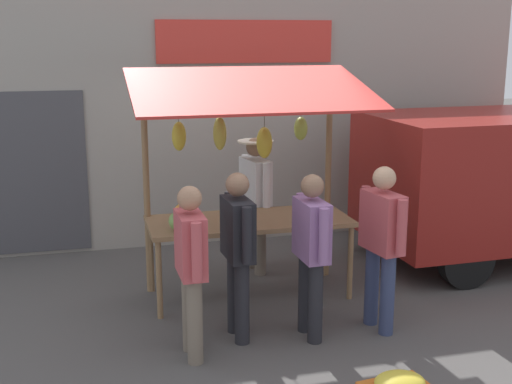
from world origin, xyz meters
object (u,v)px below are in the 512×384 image
Objects in this scene: shopper_with_shopping_bag at (382,237)px; shopper_in_striped_shirt at (191,261)px; market_stall at (246,159)px; shopper_with_ponytail at (311,245)px; shopper_in_grey_tee at (238,244)px; vendor_with_sunhat at (256,193)px.

shopper_in_striped_shirt is at bearing 84.88° from shopper_with_shopping_bag.
market_stall is 1.40m from shopper_with_ponytail.
shopper_in_grey_tee is at bearing -60.37° from shopper_in_striped_shirt.
vendor_with_sunhat is 2.08m from shopper_with_shopping_bag.
shopper_with_ponytail is 1.01× the size of shopper_in_striped_shirt.
market_stall is at bearing -20.40° from shopper_in_grey_tee.
shopper_with_ponytail is 0.71m from shopper_with_shopping_bag.
market_stall is 1.55× the size of shopper_in_grey_tee.
vendor_with_sunhat reaches higher than shopper_with_shopping_bag.
shopper_in_striped_shirt is at bearing -38.68° from vendor_with_sunhat.
shopper_in_grey_tee is at bearing 74.44° from shopper_with_shopping_bag.
shopper_with_ponytail is 0.69m from shopper_in_grey_tee.
shopper_in_grey_tee is (0.67, -0.16, 0.01)m from shopper_with_ponytail.
shopper_in_striped_shirt is 1.88m from shopper_with_shopping_bag.
vendor_with_sunhat reaches higher than shopper_in_grey_tee.
shopper_in_grey_tee is (0.34, 1.05, -0.61)m from market_stall.
shopper_in_striped_shirt is 0.98× the size of shopper_in_grey_tee.
market_stall reaches higher than shopper_in_striped_shirt.
shopper_in_striped_shirt is (0.83, 1.34, -0.63)m from market_stall.
shopper_in_grey_tee is at bearing -29.77° from vendor_with_sunhat.
shopper_in_grey_tee is (0.64, 1.78, -0.05)m from vendor_with_sunhat.
market_stall is 1.53× the size of shopper_with_shopping_bag.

